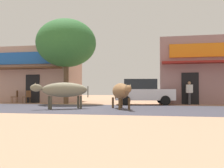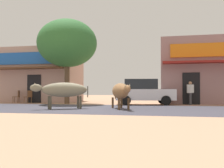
{
  "view_description": "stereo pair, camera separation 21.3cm",
  "coord_description": "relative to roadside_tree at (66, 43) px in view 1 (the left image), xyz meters",
  "views": [
    {
      "loc": [
        4.41,
        -12.86,
        0.9
      ],
      "look_at": [
        1.63,
        1.04,
        1.27
      ],
      "focal_mm": 41.83,
      "sensor_mm": 36.0,
      "label": 1
    },
    {
      "loc": [
        4.62,
        -12.81,
        0.9
      ],
      "look_at": [
        1.63,
        1.04,
        1.27
      ],
      "focal_mm": 41.83,
      "sensor_mm": 36.0,
      "label": 2
    }
  ],
  "objects": [
    {
      "name": "ground",
      "position": [
        2.23,
        -4.18,
        -4.19
      ],
      "size": [
        80.0,
        80.0,
        0.0
      ],
      "primitive_type": "plane",
      "color": "tan"
    },
    {
      "name": "roadside_tree",
      "position": [
        0.0,
        0.0,
        0.0
      ],
      "size": [
        4.14,
        4.14,
        5.86
      ],
      "color": "brown",
      "rests_on": "ground"
    },
    {
      "name": "storefront_right_club",
      "position": [
        9.49,
        2.93,
        -1.9
      ],
      "size": [
        6.21,
        5.08,
        4.57
      ],
      "color": "gray",
      "rests_on": "ground"
    },
    {
      "name": "parked_hatchback_car",
      "position": [
        5.31,
        -0.09,
        -3.35
      ],
      "size": [
        3.95,
        2.24,
        1.64
      ],
      "color": "silver",
      "rests_on": "ground"
    },
    {
      "name": "cow_far_dark",
      "position": [
        4.55,
        -4.3,
        -3.32
      ],
      "size": [
        1.52,
        2.64,
        1.27
      ],
      "color": "olive",
      "rests_on": "ground"
    },
    {
      "name": "storefront_left_cafe",
      "position": [
        -3.75,
        2.93,
        -2.04
      ],
      "size": [
        6.54,
        5.08,
        4.29
      ],
      "color": "tan",
      "rests_on": "ground"
    },
    {
      "name": "pedestrian_by_shop",
      "position": [
        8.25,
        0.44,
        -3.32
      ],
      "size": [
        0.43,
        0.61,
        1.51
      ],
      "color": "#3F3F47",
      "rests_on": "ground"
    },
    {
      "name": "asphalt_road",
      "position": [
        2.23,
        -4.18,
        -4.19
      ],
      "size": [
        72.0,
        6.78,
        0.0
      ],
      "primitive_type": "cube",
      "color": "#3E3D48",
      "rests_on": "ground"
    },
    {
      "name": "cow_near_brown",
      "position": [
        1.77,
        -4.85,
        -3.26
      ],
      "size": [
        2.57,
        2.01,
        1.31
      ],
      "color": "gray",
      "rests_on": "ground"
    },
    {
      "name": "cafe_chair_by_doorway",
      "position": [
        -3.09,
        0.3,
        -3.68
      ],
      "size": [
        0.54,
        0.54,
        0.92
      ],
      "color": "brown",
      "rests_on": "ground"
    },
    {
      "name": "cafe_chair_near_tree",
      "position": [
        -4.13,
        0.46,
        -3.68
      ],
      "size": [
        0.54,
        0.54,
        0.92
      ],
      "color": "brown",
      "rests_on": "ground"
    }
  ]
}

